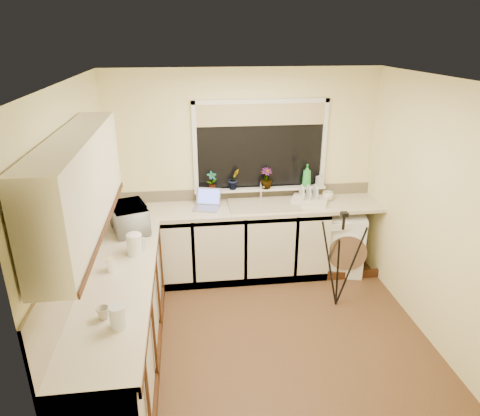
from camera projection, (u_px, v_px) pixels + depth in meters
name	position (u px, v px, depth m)	size (l,w,h in m)	color
floor	(263.00, 334.00, 4.33)	(3.20, 3.20, 0.00)	brown
ceiling	(269.00, 80.00, 3.42)	(3.20, 3.20, 0.00)	white
wall_back	(243.00, 173.00, 5.26)	(3.20, 3.20, 0.00)	#FFF1AA
wall_front	(313.00, 327.00, 2.50)	(3.20, 3.20, 0.00)	#FFF1AA
wall_left	(81.00, 232.00, 3.69)	(3.00, 3.00, 0.00)	#FFF1AA
wall_right	(434.00, 213.00, 4.06)	(3.00, 3.00, 0.00)	#FFF1AA
base_cabinet_back	(220.00, 244.00, 5.24)	(2.55, 0.60, 0.86)	silver
base_cabinet_left	(122.00, 328.00, 3.75)	(0.54, 2.40, 0.86)	silver
worktop_back	(247.00, 208.00, 5.11)	(3.20, 0.60, 0.04)	beige
worktop_left	(116.00, 283.00, 3.58)	(0.60, 2.40, 0.04)	beige
upper_cabinet	(79.00, 184.00, 3.08)	(0.28, 1.90, 0.70)	silver
splashback_left	(76.00, 259.00, 3.45)	(0.02, 2.40, 0.45)	beige
splashback_back	(243.00, 193.00, 5.34)	(3.20, 0.02, 0.14)	beige
window_glass	(260.00, 146.00, 5.14)	(1.50, 0.02, 1.00)	black
window_blind	(261.00, 115.00, 4.98)	(1.50, 0.02, 0.25)	tan
windowsill	(260.00, 189.00, 5.29)	(1.60, 0.14, 0.03)	white
sink	(263.00, 205.00, 5.12)	(0.82, 0.46, 0.03)	tan
faucet	(261.00, 191.00, 5.25)	(0.03, 0.03, 0.24)	silver
washing_machine	(340.00, 241.00, 5.41)	(0.55, 0.53, 0.77)	white
laptop	(207.00, 203.00, 5.06)	(0.36, 0.36, 0.21)	gray
kettle	(134.00, 245.00, 3.97)	(0.14, 0.14, 0.19)	white
dish_rack	(310.00, 200.00, 5.20)	(0.42, 0.31, 0.06)	silver
tripod	(340.00, 260.00, 4.61)	(0.54, 0.54, 1.10)	black
glass_jug	(118.00, 317.00, 2.98)	(0.11, 0.11, 0.17)	silver
steel_jar	(111.00, 265.00, 3.70)	(0.09, 0.09, 0.12)	white
microwave	(130.00, 218.00, 4.44)	(0.49, 0.33, 0.27)	white
plant_a	(212.00, 181.00, 5.14)	(0.12, 0.08, 0.23)	#999999
plant_b	(234.00, 179.00, 5.18)	(0.14, 0.11, 0.25)	#999999
plant_c	(266.00, 178.00, 5.21)	(0.14, 0.14, 0.25)	#999999
soap_bottle_green	(307.00, 175.00, 5.27)	(0.11, 0.11, 0.28)	green
soap_bottle_clear	(320.00, 179.00, 5.31)	(0.08, 0.08, 0.17)	#999999
cup_back	(328.00, 196.00, 5.28)	(0.14, 0.14, 0.11)	white
cup_left	(103.00, 313.00, 3.09)	(0.10, 0.10, 0.09)	beige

